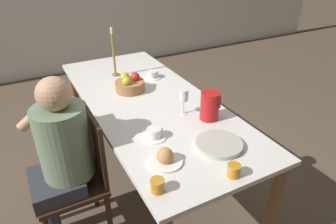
{
  "coord_description": "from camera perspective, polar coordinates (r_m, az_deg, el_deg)",
  "views": [
    {
      "loc": [
        -0.8,
        -1.82,
        1.8
      ],
      "look_at": [
        0.0,
        -0.31,
        0.82
      ],
      "focal_mm": 32.0,
      "sensor_mm": 36.0,
      "label": 1
    }
  ],
  "objects": [
    {
      "name": "ground_plane",
      "position": [
        2.68,
        -3.2,
        -12.47
      ],
      "size": [
        20.0,
        20.0,
        0.0
      ],
      "primitive_type": "plane",
      "color": "brown"
    },
    {
      "name": "dining_table",
      "position": [
        2.28,
        -3.67,
        0.2
      ],
      "size": [
        0.86,
        2.08,
        0.77
      ],
      "color": "silver",
      "rests_on": "ground_plane"
    },
    {
      "name": "chair_person_side",
      "position": [
        2.04,
        -16.5,
        -11.53
      ],
      "size": [
        0.42,
        0.42,
        0.92
      ],
      "rotation": [
        0.0,
        0.0,
        1.57
      ],
      "color": "#331E14",
      "rests_on": "ground_plane"
    },
    {
      "name": "person_seated",
      "position": [
        1.89,
        -19.89,
        -7.52
      ],
      "size": [
        0.39,
        0.41,
        1.19
      ],
      "rotation": [
        0.0,
        0.0,
        1.57
      ],
      "color": "#33333D",
      "rests_on": "ground_plane"
    },
    {
      "name": "red_pitcher",
      "position": [
        1.96,
        7.94,
        1.19
      ],
      "size": [
        0.15,
        0.12,
        0.19
      ],
      "color": "red",
      "rests_on": "dining_table"
    },
    {
      "name": "wine_glass_water",
      "position": [
        1.99,
        3.0,
        3.02
      ],
      "size": [
        0.06,
        0.06,
        0.18
      ],
      "color": "white",
      "rests_on": "dining_table"
    },
    {
      "name": "teacup_near_person",
      "position": [
        1.79,
        -2.68,
        -4.17
      ],
      "size": [
        0.15,
        0.15,
        0.06
      ],
      "color": "white",
      "rests_on": "dining_table"
    },
    {
      "name": "teacup_across",
      "position": [
        2.59,
        -3.05,
        7.05
      ],
      "size": [
        0.15,
        0.15,
        0.06
      ],
      "color": "white",
      "rests_on": "dining_table"
    },
    {
      "name": "serving_tray",
      "position": [
        1.74,
        9.7,
        -6.09
      ],
      "size": [
        0.27,
        0.27,
        0.03
      ],
      "color": "#B7B2A8",
      "rests_on": "dining_table"
    },
    {
      "name": "bread_plate",
      "position": [
        1.6,
        -0.59,
        -8.72
      ],
      "size": [
        0.19,
        0.19,
        0.09
      ],
      "color": "white",
      "rests_on": "dining_table"
    },
    {
      "name": "jam_jar_amber",
      "position": [
        1.55,
        12.43,
        -10.73
      ],
      "size": [
        0.07,
        0.07,
        0.07
      ],
      "color": "#C67A1E",
      "rests_on": "dining_table"
    },
    {
      "name": "jam_jar_red",
      "position": [
        1.44,
        -2.04,
        -13.73
      ],
      "size": [
        0.07,
        0.07,
        0.07
      ],
      "color": "#C67A1E",
      "rests_on": "dining_table"
    },
    {
      "name": "fruit_bowl",
      "position": [
        2.37,
        -7.29,
        5.25
      ],
      "size": [
        0.23,
        0.23,
        0.14
      ],
      "color": "#9E6B3D",
      "rests_on": "dining_table"
    },
    {
      "name": "candlestick_tall",
      "position": [
        2.63,
        -10.26,
        10.31
      ],
      "size": [
        0.06,
        0.06,
        0.42
      ],
      "color": "olive",
      "rests_on": "dining_table"
    }
  ]
}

